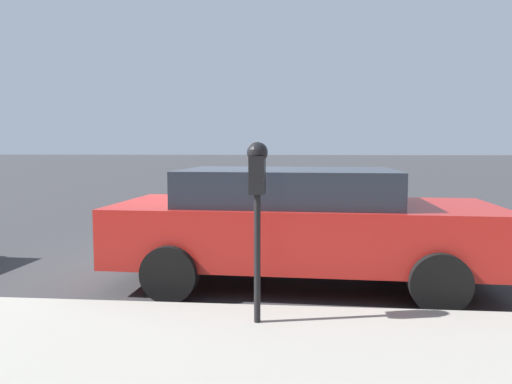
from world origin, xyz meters
TOP-DOWN VIEW (x-y plane):
  - ground_plane at (0.00, 0.00)m, footprint 220.00×220.00m
  - parking_meter at (-2.71, -0.95)m, footprint 0.21×0.19m
  - car_red at (-0.90, -1.33)m, footprint 2.28×4.75m

SIDE VIEW (x-z plane):
  - ground_plane at x=0.00m, z-range 0.00..0.00m
  - car_red at x=-0.90m, z-range 0.06..1.51m
  - parking_meter at x=-2.71m, z-range 0.56..2.21m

